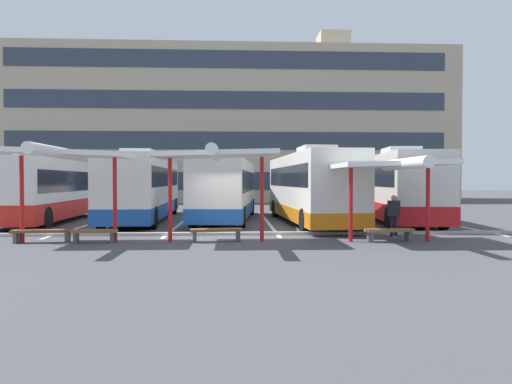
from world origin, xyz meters
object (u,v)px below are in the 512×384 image
object	(u,v)px
coach_bus_1	(144,188)
waiting_passenger_0	(394,213)
bench_1	(94,233)
bench_2	(216,232)
coach_bus_4	(393,188)
coach_bus_2	(227,190)
bench_0	(42,233)
bench_3	(389,232)
waiting_shelter_0	(66,155)
waiting_shelter_2	(392,166)
waiting_shelter_1	(216,156)
coach_bus_0	(49,191)
coach_bus_3	(310,188)

from	to	relation	value
coach_bus_1	waiting_passenger_0	size ratio (longest dim) A/B	7.86
bench_1	bench_2	world-z (taller)	same
coach_bus_4	coach_bus_2	bearing A→B (deg)	174.37
bench_0	bench_3	world-z (taller)	same
waiting_shelter_0	bench_2	bearing A→B (deg)	3.23
bench_0	waiting_shelter_2	xyz separation A→B (m)	(12.05, -0.56, 2.30)
coach_bus_4	waiting_passenger_0	distance (m)	7.14
coach_bus_4	bench_3	world-z (taller)	coach_bus_4
waiting_shelter_0	bench_0	distance (m)	2.81
bench_2	waiting_shelter_2	bearing A→B (deg)	-5.79
bench_3	waiting_shelter_1	bearing A→B (deg)	-179.61
coach_bus_2	bench_0	distance (m)	10.80
waiting_shelter_0	bench_2	world-z (taller)	waiting_shelter_0
waiting_shelter_0	coach_bus_0	bearing A→B (deg)	114.69
coach_bus_3	waiting_shelter_0	xyz separation A→B (m)	(-9.49, -7.02, 1.23)
bench_2	bench_1	bearing A→B (deg)	-177.98
bench_1	waiting_shelter_2	distance (m)	10.52
coach_bus_1	waiting_passenger_0	distance (m)	13.42
bench_0	waiting_passenger_0	size ratio (longest dim) A/B	1.27
waiting_passenger_0	coach_bus_4	bearing A→B (deg)	71.02
waiting_shelter_0	bench_3	world-z (taller)	waiting_shelter_0
coach_bus_3	coach_bus_4	distance (m)	4.75
bench_2	bench_3	world-z (taller)	same
bench_1	bench_3	bearing A→B (deg)	-1.06
bench_3	coach_bus_2	bearing A→B (deg)	122.92
coach_bus_1	coach_bus_2	bearing A→B (deg)	-2.13
waiting_passenger_0	coach_bus_3	bearing A→B (deg)	112.42
coach_bus_2	waiting_shelter_2	size ratio (longest dim) A/B	2.35
coach_bus_1	bench_3	xyz separation A→B (m)	(10.27, -9.18, -1.39)
coach_bus_0	bench_0	world-z (taller)	coach_bus_0
bench_0	coach_bus_0	bearing A→B (deg)	109.82
coach_bus_0	coach_bus_4	xyz separation A→B (m)	(17.90, -0.13, 0.14)
bench_2	waiting_passenger_0	xyz separation A→B (m)	(6.72, 1.11, 0.57)
coach_bus_1	waiting_passenger_0	bearing A→B (deg)	-35.31
bench_3	coach_bus_3	bearing A→B (deg)	103.22
coach_bus_0	bench_1	bearing A→B (deg)	-59.93
coach_bus_1	waiting_shelter_0	distance (m)	9.26
waiting_passenger_0	coach_bus_1	bearing A→B (deg)	144.69
waiting_shelter_1	bench_2	world-z (taller)	waiting_shelter_1
bench_3	bench_1	bearing A→B (deg)	178.94
coach_bus_4	waiting_passenger_0	world-z (taller)	coach_bus_4
bench_2	bench_0	bearing A→B (deg)	-179.45
coach_bus_3	waiting_shelter_1	world-z (taller)	coach_bus_3
coach_bus_4	bench_2	distance (m)	12.02
coach_bus_0	waiting_shelter_1	size ratio (longest dim) A/B	2.32
coach_bus_1	coach_bus_2	world-z (taller)	coach_bus_1
coach_bus_0	waiting_shelter_0	world-z (taller)	coach_bus_0
coach_bus_0	waiting_shelter_1	bearing A→B (deg)	-43.16
bench_1	bench_2	size ratio (longest dim) A/B	0.83
waiting_shelter_1	bench_3	world-z (taller)	waiting_shelter_1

